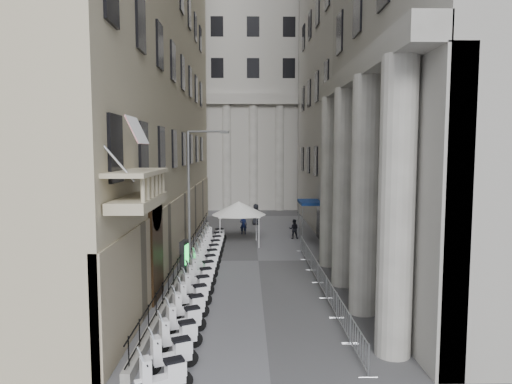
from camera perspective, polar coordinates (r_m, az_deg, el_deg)
far_building at (r=57.45m, az=-0.43°, el=13.39°), size 22.00×10.00×30.00m
iron_fence at (r=28.00m, az=-8.59°, el=-9.13°), size 0.30×28.00×1.40m
blue_awning at (r=35.90m, az=6.69°, el=-5.88°), size 1.60×3.00×3.00m
flag at (r=15.88m, az=-13.94°, el=-20.86°), size 1.00×1.40×8.20m
scooter_1 at (r=15.72m, az=-10.43°, el=-21.09°), size 1.51×1.09×1.50m
scooter_2 at (r=17.00m, az=-9.60°, el=-18.95°), size 1.51×1.09×1.50m
scooter_3 at (r=18.30m, az=-8.91°, el=-17.11°), size 1.51×1.09×1.50m
scooter_4 at (r=19.63m, az=-8.33°, el=-15.52°), size 1.51×1.09×1.50m
scooter_5 at (r=20.97m, az=-7.82°, el=-14.13°), size 1.51×1.09×1.50m
scooter_6 at (r=22.32m, az=-7.38°, el=-12.90°), size 1.51×1.09×1.50m
scooter_7 at (r=23.68m, az=-7.00°, el=-11.82°), size 1.51×1.09×1.50m
scooter_8 at (r=25.05m, az=-6.66°, el=-10.85°), size 1.51×1.09×1.50m
scooter_9 at (r=26.42m, az=-6.35°, el=-9.98°), size 1.51×1.09×1.50m
scooter_10 at (r=27.80m, az=-6.08°, el=-9.20°), size 1.51×1.09×1.50m
scooter_11 at (r=29.19m, az=-5.84°, el=-8.49°), size 1.51×1.09×1.50m
scooter_12 at (r=30.58m, az=-5.61°, el=-7.85°), size 1.51×1.09×1.50m
scooter_13 at (r=31.98m, az=-5.41°, el=-7.26°), size 1.51×1.09×1.50m
scooter_14 at (r=33.38m, az=-5.23°, el=-6.72°), size 1.51×1.09×1.50m
scooter_15 at (r=34.78m, az=-5.06°, el=-6.23°), size 1.51×1.09×1.50m
barrier_0 at (r=16.48m, az=12.70°, el=-19.83°), size 0.60×2.40×1.10m
barrier_1 at (r=18.71m, az=10.80°, el=-16.63°), size 0.60×2.40×1.10m
barrier_2 at (r=21.00m, az=9.35°, el=-14.11°), size 0.60×2.40×1.10m
barrier_3 at (r=23.34m, az=8.22°, el=-12.09°), size 0.60×2.40×1.10m
barrier_4 at (r=25.71m, az=7.30°, el=-10.43°), size 0.60×2.40×1.10m
barrier_5 at (r=28.10m, az=6.55°, el=-9.05°), size 0.60×2.40×1.10m
barrier_6 at (r=30.50m, az=5.92°, el=-7.89°), size 0.60×2.40×1.10m
security_tent at (r=33.32m, az=-2.04°, el=-2.08°), size 3.92×3.92×3.19m
street_lamp at (r=27.48m, az=-7.82°, el=0.78°), size 2.55×0.96×8.08m
info_kiosk at (r=25.88m, az=-8.95°, el=-8.11°), size 0.42×0.94×1.93m
pedestrian_a at (r=37.64m, az=-1.58°, el=-4.11°), size 0.62×0.45×1.57m
pedestrian_b at (r=35.87m, az=4.76°, el=-4.63°), size 0.81×0.67×1.53m
pedestrian_c at (r=42.29m, az=-0.02°, el=-2.80°), size 1.09×0.87×1.94m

